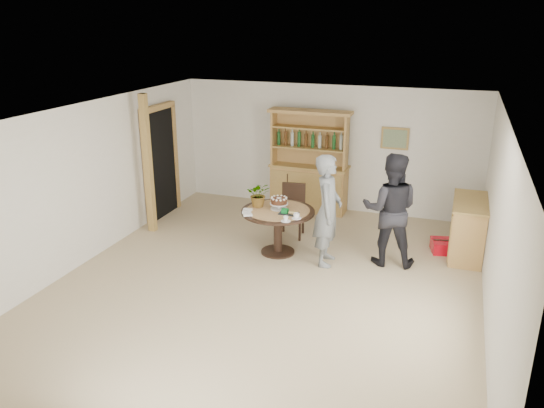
{
  "coord_description": "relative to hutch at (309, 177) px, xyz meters",
  "views": [
    {
      "loc": [
        2.41,
        -6.61,
        3.7
      ],
      "look_at": [
        -0.12,
        0.5,
        1.05
      ],
      "focal_mm": 35.0,
      "sensor_mm": 36.0,
      "label": 1
    }
  ],
  "objects": [
    {
      "name": "napkins",
      "position": [
        -0.32,
        -2.51,
        0.09
      ],
      "size": [
        0.24,
        0.33,
        0.03
      ],
      "color": "white",
      "rests_on": "dining_table"
    },
    {
      "name": "doorway",
      "position": [
        -2.63,
        -1.24,
        0.42
      ],
      "size": [
        0.13,
        1.1,
        2.18
      ],
      "color": "black",
      "rests_on": "ground"
    },
    {
      "name": "teen_boy",
      "position": [
        0.94,
        -2.3,
        0.2
      ],
      "size": [
        0.49,
        0.69,
        1.78
      ],
      "primitive_type": "imported",
      "rotation": [
        0.0,
        0.0,
        1.67
      ],
      "color": "slate",
      "rests_on": "ground"
    },
    {
      "name": "birthday_cake",
      "position": [
        0.09,
        -2.15,
        0.19
      ],
      "size": [
        0.3,
        0.3,
        0.2
      ],
      "color": "white",
      "rests_on": "dining_table"
    },
    {
      "name": "pine_post",
      "position": [
        -2.4,
        -2.04,
        0.56
      ],
      "size": [
        0.12,
        0.12,
        2.5
      ],
      "primitive_type": "cube",
      "color": "tan",
      "rests_on": "ground"
    },
    {
      "name": "adult_person",
      "position": [
        1.86,
        -1.98,
        0.21
      ],
      "size": [
        0.95,
        0.78,
        1.8
      ],
      "primitive_type": "imported",
      "rotation": [
        0.0,
        0.0,
        3.26
      ],
      "color": "black",
      "rests_on": "ground"
    },
    {
      "name": "red_suitcase",
      "position": [
        2.8,
        -1.21,
        -0.59
      ],
      "size": [
        0.67,
        0.52,
        0.21
      ],
      "rotation": [
        0.0,
        0.0,
        0.23
      ],
      "color": "red",
      "rests_on": "ground"
    },
    {
      "name": "room_shell",
      "position": [
        0.3,
        -3.23,
        1.05
      ],
      "size": [
        6.04,
        7.04,
        2.52
      ],
      "color": "white",
      "rests_on": "ground"
    },
    {
      "name": "ground",
      "position": [
        0.3,
        -3.24,
        -0.69
      ],
      "size": [
        7.0,
        7.0,
        0.0
      ],
      "primitive_type": "plane",
      "color": "#C6B587",
      "rests_on": "ground"
    },
    {
      "name": "dining_chair",
      "position": [
        0.08,
        -1.37,
        -0.15
      ],
      "size": [
        0.47,
        0.47,
        0.95
      ],
      "rotation": [
        0.0,
        0.0,
        0.13
      ],
      "color": "black",
      "rests_on": "ground"
    },
    {
      "name": "hutch",
      "position": [
        0.0,
        0.0,
        0.0
      ],
      "size": [
        1.62,
        0.54,
        2.04
      ],
      "color": "tan",
      "rests_on": "ground"
    },
    {
      "name": "dining_table",
      "position": [
        0.09,
        -2.2,
        -0.08
      ],
      "size": [
        1.2,
        1.2,
        0.76
      ],
      "color": "black",
      "rests_on": "ground"
    },
    {
      "name": "gift_tray",
      "position": [
        0.31,
        -2.32,
        0.1
      ],
      "size": [
        0.3,
        0.2,
        0.08
      ],
      "color": "black",
      "rests_on": "dining_table"
    },
    {
      "name": "sideboard",
      "position": [
        3.04,
        -1.24,
        -0.22
      ],
      "size": [
        0.54,
        1.26,
        0.94
      ],
      "color": "tan",
      "rests_on": "ground"
    },
    {
      "name": "flower_vase",
      "position": [
        -0.26,
        -2.15,
        0.28
      ],
      "size": [
        0.47,
        0.44,
        0.42
      ],
      "primitive_type": "imported",
      "rotation": [
        0.0,
        0.0,
        0.35
      ],
      "color": "#3F7233",
      "rests_on": "dining_table"
    },
    {
      "name": "coffee_cup_a",
      "position": [
        0.49,
        -2.48,
        0.11
      ],
      "size": [
        0.15,
        0.15,
        0.09
      ],
      "color": "white",
      "rests_on": "dining_table"
    },
    {
      "name": "coffee_cup_b",
      "position": [
        0.37,
        -2.65,
        0.11
      ],
      "size": [
        0.15,
        0.15,
        0.08
      ],
      "color": "white",
      "rests_on": "dining_table"
    }
  ]
}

